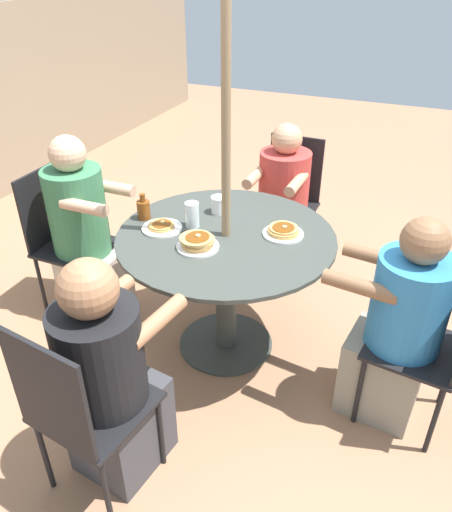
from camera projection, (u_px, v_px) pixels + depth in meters
The scene contains 17 objects.
ground_plane at pixel (226, 343), 3.00m from camera, with size 12.00×12.00×0.00m, color #9E7051.
patio_table at pixel (226, 263), 2.70m from camera, with size 1.15×1.15×0.75m.
umbrella_pole at pixel (226, 153), 2.37m from camera, with size 0.05×0.05×2.40m, color #846B4C.
patio_chair_north at pixel (78, 407), 1.93m from camera, with size 0.46×0.46×0.92m.
diner_north at pixel (110, 381), 2.06m from camera, with size 0.55×0.41×1.10m.
patio_chair_east at pixel (437, 340), 2.26m from camera, with size 0.46×0.46×0.92m.
diner_east at pixel (397, 331), 2.34m from camera, with size 0.40×0.56×1.10m.
patio_chair_south at pixel (289, 195), 3.59m from camera, with size 0.42×0.42×0.92m.
diner_south at pixel (281, 208), 3.47m from camera, with size 0.51×0.36×1.08m.
patio_chair_west at pixel (62, 234), 3.10m from camera, with size 0.41×0.41×0.92m.
diner_west at pixel (85, 237), 3.03m from camera, with size 0.35×0.49×1.16m.
pancake_plate_a at pixel (198, 243), 2.48m from camera, with size 0.22×0.22×0.07m.
pancake_plate_b at pixel (162, 227), 2.65m from camera, with size 0.22×0.22×0.04m.
pancake_plate_c at pixel (283, 232), 2.60m from camera, with size 0.22×0.22×0.06m.
syrup_bottle at pixel (144, 209), 2.74m from camera, with size 0.09×0.07×0.15m.
coffee_cup at pixel (219, 205), 2.80m from camera, with size 0.09×0.09×0.10m.
drinking_glass_a at pixel (192, 215), 2.65m from camera, with size 0.07×0.07×0.14m, color silver.
Camera 1 is at (-2.10, -0.89, 2.03)m, focal length 35.00 mm.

